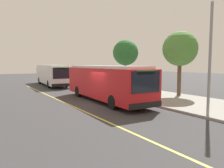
{
  "coord_description": "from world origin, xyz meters",
  "views": [
    {
      "loc": [
        14.33,
        -7.92,
        3.08
      ],
      "look_at": [
        0.2,
        0.83,
        1.54
      ],
      "focal_mm": 34.45,
      "sensor_mm": 36.0,
      "label": 1
    }
  ],
  "objects_px": {
    "waiting_bench": "(140,88)",
    "transit_bus_main": "(105,82)",
    "route_sign_post": "(135,77)",
    "pedestrian_commuter": "(113,82)",
    "transit_bus_second": "(52,74)"
  },
  "relations": [
    {
      "from": "waiting_bench",
      "to": "transit_bus_main",
      "type": "bearing_deg",
      "value": -69.51
    },
    {
      "from": "route_sign_post",
      "to": "transit_bus_main",
      "type": "bearing_deg",
      "value": -102.79
    },
    {
      "from": "pedestrian_commuter",
      "to": "transit_bus_main",
      "type": "bearing_deg",
      "value": -38.68
    },
    {
      "from": "transit_bus_second",
      "to": "route_sign_post",
      "type": "distance_m",
      "value": 16.53
    },
    {
      "from": "transit_bus_main",
      "to": "pedestrian_commuter",
      "type": "height_order",
      "value": "transit_bus_main"
    },
    {
      "from": "transit_bus_second",
      "to": "waiting_bench",
      "type": "height_order",
      "value": "transit_bus_second"
    },
    {
      "from": "transit_bus_main",
      "to": "route_sign_post",
      "type": "xyz_separation_m",
      "value": [
        0.62,
        2.72,
        0.34
      ]
    },
    {
      "from": "transit_bus_main",
      "to": "route_sign_post",
      "type": "height_order",
      "value": "same"
    },
    {
      "from": "transit_bus_main",
      "to": "waiting_bench",
      "type": "relative_size",
      "value": 6.91
    },
    {
      "from": "transit_bus_main",
      "to": "route_sign_post",
      "type": "relative_size",
      "value": 3.95
    },
    {
      "from": "waiting_bench",
      "to": "route_sign_post",
      "type": "bearing_deg",
      "value": -45.09
    },
    {
      "from": "transit_bus_main",
      "to": "pedestrian_commuter",
      "type": "bearing_deg",
      "value": 141.32
    },
    {
      "from": "pedestrian_commuter",
      "to": "route_sign_post",
      "type": "bearing_deg",
      "value": -7.81
    },
    {
      "from": "transit_bus_second",
      "to": "route_sign_post",
      "type": "xyz_separation_m",
      "value": [
        16.31,
        2.67,
        0.34
      ]
    },
    {
      "from": "transit_bus_main",
      "to": "transit_bus_second",
      "type": "height_order",
      "value": "same"
    }
  ]
}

